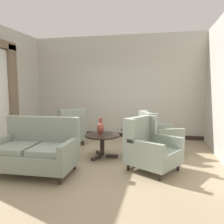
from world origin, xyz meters
name	(u,v)px	position (x,y,z in m)	size (l,w,h in m)	color
ground	(92,162)	(0.00, 0.00, 0.00)	(7.66, 7.66, 0.00)	#9E896B
wall_back	(116,87)	(0.00, 2.66, 1.61)	(5.63, 0.08, 3.21)	#BCB7AD
wall_left	(2,87)	(-2.74, 0.80, 1.61)	(0.08, 3.72, 3.21)	#BCB7AD
wall_right	(224,87)	(2.74, 0.80, 1.61)	(0.08, 3.72, 3.21)	#BCB7AD
baseboard_back	(116,134)	(0.00, 2.60, 0.06)	(5.47, 0.03, 0.12)	black
coffee_table	(102,139)	(0.13, 0.39, 0.42)	(0.79, 0.79, 0.53)	black
porcelain_vase	(101,127)	(0.09, 0.40, 0.69)	(0.17, 0.17, 0.38)	brown
settee	(36,151)	(-0.86, -0.75, 0.41)	(1.52, 0.92, 1.03)	gray
armchair_near_sideboard	(150,148)	(1.22, -0.14, 0.43)	(1.16, 1.14, 1.01)	gray
armchair_far_left	(69,130)	(-1.04, 1.26, 0.43)	(1.09, 1.08, 1.01)	gray
armchair_foreground_right	(157,135)	(1.34, 1.08, 0.42)	(1.13, 1.05, 1.01)	gray
side_table	(132,140)	(0.81, 0.47, 0.41)	(0.55, 0.55, 0.68)	black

